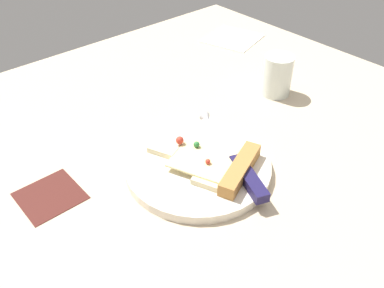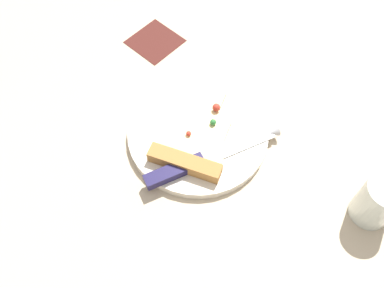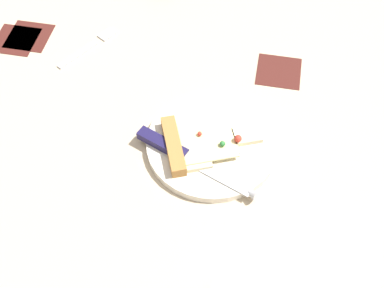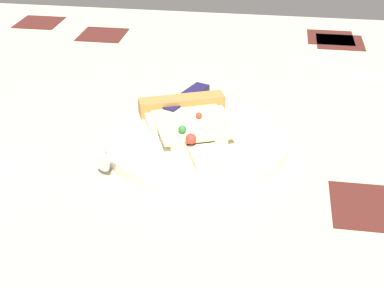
# 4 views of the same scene
# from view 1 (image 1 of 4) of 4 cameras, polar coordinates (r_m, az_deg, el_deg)

# --- Properties ---
(ground_plane) EXTENTS (1.15, 1.15, 0.03)m
(ground_plane) POSITION_cam_1_polar(r_m,az_deg,el_deg) (0.68, 2.15, -5.52)
(ground_plane) COLOR #C6B293
(ground_plane) RESTS_ON ground
(plate) EXTENTS (0.24, 0.24, 0.02)m
(plate) POSITION_cam_1_polar(r_m,az_deg,el_deg) (0.68, 1.09, -2.95)
(plate) COLOR silver
(plate) RESTS_ON ground_plane
(pizza_slice) EXTENTS (0.14, 0.19, 0.03)m
(pizza_slice) POSITION_cam_1_polar(r_m,az_deg,el_deg) (0.67, 3.11, -2.56)
(pizza_slice) COLOR beige
(pizza_slice) RESTS_ON plate
(knife) EXTENTS (0.11, 0.23, 0.02)m
(knife) POSITION_cam_1_polar(r_m,az_deg,el_deg) (0.67, 6.13, -2.32)
(knife) COLOR silver
(knife) RESTS_ON plate
(drinking_glass) EXTENTS (0.06, 0.06, 0.09)m
(drinking_glass) POSITION_cam_1_polar(r_m,az_deg,el_deg) (0.88, 11.70, 9.27)
(drinking_glass) COLOR silver
(drinking_glass) RESTS_ON ground_plane
(napkin) EXTENTS (0.16, 0.16, 0.00)m
(napkin) POSITION_cam_1_polar(r_m,az_deg,el_deg) (1.14, 5.64, 14.38)
(napkin) COLOR white
(napkin) RESTS_ON ground_plane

